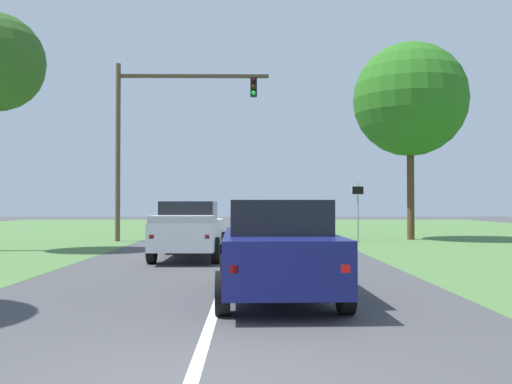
{
  "coord_description": "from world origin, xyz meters",
  "views": [
    {
      "loc": [
        0.6,
        -5.43,
        1.81
      ],
      "look_at": [
        0.86,
        18.69,
        2.31
      ],
      "focal_mm": 39.09,
      "sensor_mm": 36.0,
      "label": 1
    }
  ],
  "objects_px": {
    "traffic_light": "(155,125)",
    "pickup_truck_lead": "(190,229)",
    "oak_tree_right": "(410,100)",
    "keep_moving_sign": "(358,204)",
    "red_suv_near": "(277,247)"
  },
  "relations": [
    {
      "from": "red_suv_near",
      "to": "pickup_truck_lead",
      "type": "xyz_separation_m",
      "value": [
        -2.51,
        7.64,
        -0.02
      ]
    },
    {
      "from": "red_suv_near",
      "to": "keep_moving_sign",
      "type": "xyz_separation_m",
      "value": [
        4.57,
        15.54,
        0.78
      ]
    },
    {
      "from": "traffic_light",
      "to": "oak_tree_right",
      "type": "xyz_separation_m",
      "value": [
        12.69,
        1.03,
        1.45
      ]
    },
    {
      "from": "pickup_truck_lead",
      "to": "keep_moving_sign",
      "type": "height_order",
      "value": "keep_moving_sign"
    },
    {
      "from": "traffic_light",
      "to": "pickup_truck_lead",
      "type": "bearing_deg",
      "value": -73.06
    },
    {
      "from": "pickup_truck_lead",
      "to": "traffic_light",
      "type": "relative_size",
      "value": 0.61
    },
    {
      "from": "keep_moving_sign",
      "to": "oak_tree_right",
      "type": "distance_m",
      "value": 6.31
    },
    {
      "from": "keep_moving_sign",
      "to": "pickup_truck_lead",
      "type": "bearing_deg",
      "value": -131.83
    },
    {
      "from": "pickup_truck_lead",
      "to": "oak_tree_right",
      "type": "distance_m",
      "value": 15.19
    },
    {
      "from": "pickup_truck_lead",
      "to": "oak_tree_right",
      "type": "height_order",
      "value": "oak_tree_right"
    },
    {
      "from": "red_suv_near",
      "to": "traffic_light",
      "type": "xyz_separation_m",
      "value": [
        -5.12,
        16.21,
        4.62
      ]
    },
    {
      "from": "pickup_truck_lead",
      "to": "traffic_light",
      "type": "xyz_separation_m",
      "value": [
        -2.61,
        8.57,
        4.64
      ]
    },
    {
      "from": "pickup_truck_lead",
      "to": "oak_tree_right",
      "type": "xyz_separation_m",
      "value": [
        10.08,
        9.6,
        6.09
      ]
    },
    {
      "from": "traffic_light",
      "to": "oak_tree_right",
      "type": "distance_m",
      "value": 12.81
    },
    {
      "from": "keep_moving_sign",
      "to": "oak_tree_right",
      "type": "height_order",
      "value": "oak_tree_right"
    }
  ]
}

